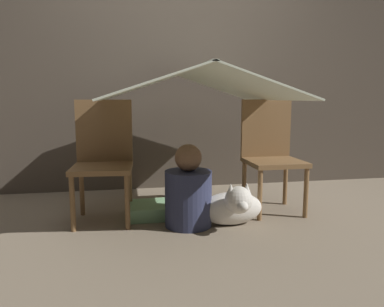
{
  "coord_description": "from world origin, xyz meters",
  "views": [
    {
      "loc": [
        -0.52,
        -2.68,
        0.91
      ],
      "look_at": [
        0.0,
        0.08,
        0.5
      ],
      "focal_mm": 35.0,
      "sensor_mm": 36.0,
      "label": 1
    }
  ],
  "objects_px": {
    "chair_left": "(103,156)",
    "chair_right": "(271,151)",
    "person_front": "(188,193)",
    "dog": "(233,206)"
  },
  "relations": [
    {
      "from": "chair_left",
      "to": "chair_right",
      "type": "distance_m",
      "value": 1.33
    },
    {
      "from": "chair_right",
      "to": "person_front",
      "type": "relative_size",
      "value": 1.52
    },
    {
      "from": "dog",
      "to": "chair_left",
      "type": "bearing_deg",
      "value": 158.19
    },
    {
      "from": "chair_left",
      "to": "chair_right",
      "type": "height_order",
      "value": "same"
    },
    {
      "from": "person_front",
      "to": "chair_left",
      "type": "bearing_deg",
      "value": 154.65
    },
    {
      "from": "chair_right",
      "to": "dog",
      "type": "xyz_separation_m",
      "value": [
        -0.42,
        -0.36,
        -0.33
      ]
    },
    {
      "from": "chair_left",
      "to": "dog",
      "type": "xyz_separation_m",
      "value": [
        0.91,
        -0.36,
        -0.33
      ]
    },
    {
      "from": "chair_left",
      "to": "chair_right",
      "type": "bearing_deg",
      "value": 3.99
    },
    {
      "from": "person_front",
      "to": "dog",
      "type": "height_order",
      "value": "person_front"
    },
    {
      "from": "chair_right",
      "to": "dog",
      "type": "bearing_deg",
      "value": -139.29
    }
  ]
}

